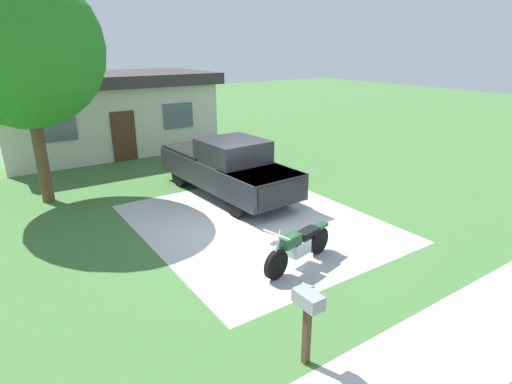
# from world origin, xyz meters

# --- Properties ---
(ground_plane) EXTENTS (80.00, 80.00, 0.00)m
(ground_plane) POSITION_xyz_m (0.00, 0.00, 0.00)
(ground_plane) COLOR #416E36
(driveway_pad) EXTENTS (5.99, 7.10, 0.01)m
(driveway_pad) POSITION_xyz_m (0.00, 0.00, 0.00)
(driveway_pad) COLOR beige
(driveway_pad) RESTS_ON ground
(sidewalk_strip) EXTENTS (36.00, 1.80, 0.01)m
(sidewalk_strip) POSITION_xyz_m (0.00, -6.00, 0.00)
(sidewalk_strip) COLOR silver
(sidewalk_strip) RESTS_ON ground
(motorcycle) EXTENTS (2.18, 0.85, 1.09)m
(motorcycle) POSITION_xyz_m (-0.57, -2.48, 0.47)
(motorcycle) COLOR black
(motorcycle) RESTS_ON ground
(pickup_truck) EXTENTS (2.29, 5.72, 1.90)m
(pickup_truck) POSITION_xyz_m (0.53, 2.58, 0.95)
(pickup_truck) COLOR black
(pickup_truck) RESTS_ON ground
(mailbox) EXTENTS (0.26, 0.48, 1.26)m
(mailbox) POSITION_xyz_m (-2.42, -4.89, 0.98)
(mailbox) COLOR #4C3823
(mailbox) RESTS_ON ground
(shade_tree) EXTENTS (4.51, 4.51, 6.85)m
(shade_tree) POSITION_xyz_m (-4.51, 5.13, 4.58)
(shade_tree) COLOR brown
(shade_tree) RESTS_ON ground
(neighbor_house) EXTENTS (9.60, 5.60, 3.50)m
(neighbor_house) POSITION_xyz_m (-0.89, 11.18, 1.79)
(neighbor_house) COLOR beige
(neighbor_house) RESTS_ON ground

